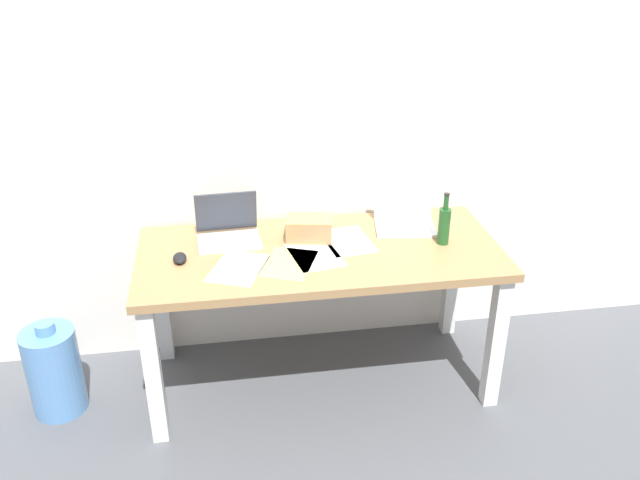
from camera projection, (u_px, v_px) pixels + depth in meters
name	position (u px, v px, depth m)	size (l,w,h in m)	color
ground_plane	(320.00, 377.00, 3.42)	(8.00, 8.00, 0.00)	#515459
back_wall	(306.00, 107.00, 3.22)	(5.20, 0.08, 2.60)	silver
desk	(320.00, 268.00, 3.14)	(1.68, 0.74, 0.74)	#A37A4C
laptop_left	(228.00, 230.00, 3.16)	(0.30, 0.24, 0.22)	silver
laptop_right	(404.00, 218.00, 3.30)	(0.32, 0.26, 0.21)	silver
beer_bottle	(444.00, 225.00, 3.11)	(0.06, 0.06, 0.25)	#1E5123
computer_mouse	(180.00, 258.00, 2.98)	(0.06, 0.10, 0.03)	black
cardboard_box	(309.00, 229.00, 3.17)	(0.22, 0.14, 0.11)	tan
paper_sheet_center	(315.00, 255.00, 3.04)	(0.21, 0.30, 0.00)	white
paper_yellow_folder	(288.00, 264.00, 2.97)	(0.21, 0.30, 0.00)	#F4E06B
paper_sheet_near_back	(347.00, 241.00, 3.17)	(0.21, 0.30, 0.00)	white
paper_sheet_front_left	(238.00, 268.00, 2.93)	(0.21, 0.30, 0.00)	white
water_cooler_jug	(54.00, 370.00, 3.12)	(0.25, 0.25, 0.48)	#598CC6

